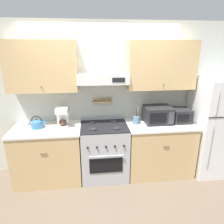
{
  "coord_description": "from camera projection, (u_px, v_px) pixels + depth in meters",
  "views": [
    {
      "loc": [
        -0.22,
        -2.68,
        2.12
      ],
      "look_at": [
        0.12,
        0.28,
        1.17
      ],
      "focal_mm": 32.0,
      "sensor_mm": 36.0,
      "label": 1
    }
  ],
  "objects": [
    {
      "name": "counter_right",
      "position": [
        158.0,
        148.0,
        3.5
      ],
      "size": [
        1.13,
        0.69,
        0.92
      ],
      "color": "tan",
      "rests_on": "ground_plane"
    },
    {
      "name": "ground_plane",
      "position": [
        106.0,
        187.0,
        3.2
      ],
      "size": [
        16.0,
        16.0,
        0.0
      ],
      "primitive_type": "plane",
      "color": "brown"
    },
    {
      "name": "microwave",
      "position": [
        158.0,
        115.0,
        3.35
      ],
      "size": [
        0.44,
        0.39,
        0.28
      ],
      "color": "#232326",
      "rests_on": "counter_right"
    },
    {
      "name": "counter_left",
      "position": [
        49.0,
        154.0,
        3.29
      ],
      "size": [
        1.08,
        0.69,
        0.92
      ],
      "color": "tan",
      "rests_on": "ground_plane"
    },
    {
      "name": "stove_range",
      "position": [
        104.0,
        151.0,
        3.39
      ],
      "size": [
        0.76,
        0.69,
        0.99
      ],
      "color": "#ADAFB5",
      "rests_on": "ground_plane"
    },
    {
      "name": "utensil_crock",
      "position": [
        136.0,
        120.0,
        3.31
      ],
      "size": [
        0.11,
        0.11,
        0.28
      ],
      "color": "slate",
      "rests_on": "counter_right"
    },
    {
      "name": "wall_back",
      "position": [
        103.0,
        88.0,
        3.36
      ],
      "size": [
        5.2,
        0.46,
        2.55
      ],
      "color": "silver",
      "rests_on": "ground_plane"
    },
    {
      "name": "refrigerator",
      "position": [
        216.0,
        126.0,
        3.45
      ],
      "size": [
        0.8,
        0.75,
        1.66
      ],
      "color": "white",
      "rests_on": "ground_plane"
    },
    {
      "name": "tea_kettle",
      "position": [
        37.0,
        124.0,
        3.14
      ],
      "size": [
        0.24,
        0.18,
        0.2
      ],
      "color": "teal",
      "rests_on": "counter_left"
    },
    {
      "name": "coffee_maker",
      "position": [
        63.0,
        117.0,
        3.19
      ],
      "size": [
        0.18,
        0.24,
        0.31
      ],
      "color": "white",
      "rests_on": "counter_left"
    },
    {
      "name": "toaster_oven",
      "position": [
        181.0,
        115.0,
        3.38
      ],
      "size": [
        0.31,
        0.32,
        0.23
      ],
      "color": "#232326",
      "rests_on": "counter_right"
    }
  ]
}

